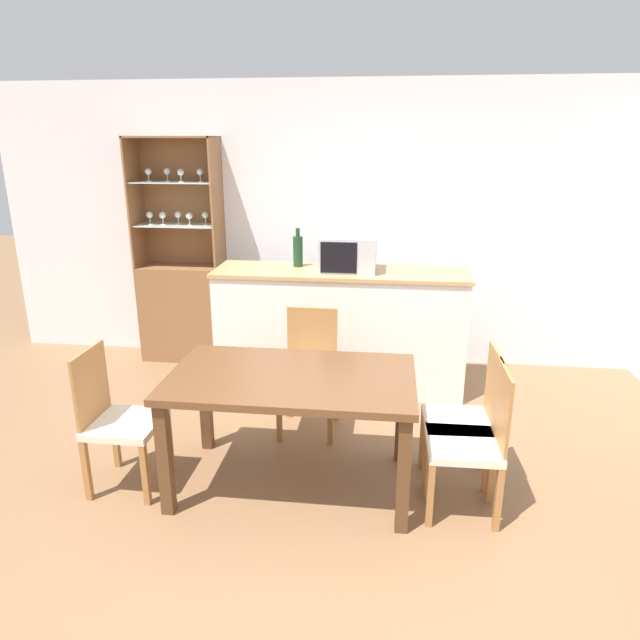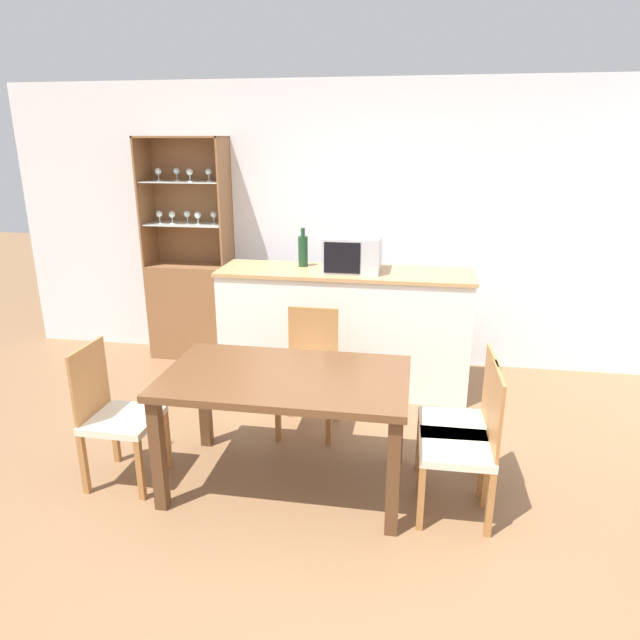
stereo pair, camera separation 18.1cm
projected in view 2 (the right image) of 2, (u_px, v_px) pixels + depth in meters
name	position (u px, v px, depth m)	size (l,w,h in m)	color
ground_plane	(314.00, 528.00, 3.14)	(18.00, 18.00, 0.00)	brown
wall_back	(364.00, 227.00, 5.22)	(6.80, 0.06, 2.55)	silver
kitchen_counter	(344.00, 330.00, 4.81)	(2.08, 0.58, 1.02)	white
display_cabinet	(192.00, 294.00, 5.50)	(0.79, 0.36, 2.07)	brown
dining_table	(286.00, 389.00, 3.37)	(1.44, 0.85, 0.73)	brown
dining_chair_side_left_near	(116.00, 416.00, 3.48)	(0.41, 0.41, 0.88)	beige
dining_chair_head_far	(309.00, 372.00, 4.13)	(0.41, 0.41, 0.88)	beige
dining_chair_side_right_near	(465.00, 445.00, 3.14)	(0.41, 0.41, 0.88)	beige
dining_chair_side_right_far	(462.00, 423.00, 3.38)	(0.42, 0.42, 0.88)	beige
microwave	(352.00, 254.00, 4.59)	(0.45, 0.36, 0.28)	#B7BABF
wine_bottle	(303.00, 250.00, 4.77)	(0.08, 0.08, 0.32)	#193D23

